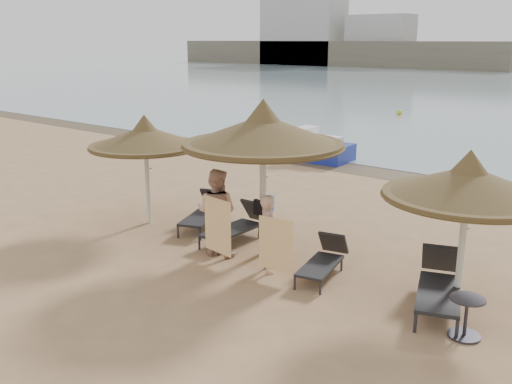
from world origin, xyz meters
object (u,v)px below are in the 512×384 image
Objects in this scene: palapa_right at (468,183)px; lounger_far_right at (440,283)px; lounger_near_right at (324,259)px; lounger_far_left at (205,212)px; palapa_left at (145,137)px; lounger_near_left at (239,224)px; pedal_boat at (315,148)px; person_right at (269,227)px; palapa_center at (263,132)px; side_table at (466,319)px; person_left at (216,205)px.

palapa_right is 1.28× the size of lounger_far_right.
lounger_far_left is at bearing 156.59° from lounger_near_right.
palapa_left is 3.06m from lounger_near_left.
palapa_left is 1.59× the size of lounger_near_right.
lounger_far_left is at bearing -79.14° from pedal_boat.
person_right is (2.82, -1.21, 0.52)m from lounger_far_left.
person_right is (-3.35, -0.76, -1.24)m from palapa_right.
palapa_center reaches higher than pedal_boat.
palapa_center reaches higher than person_right.
palapa_center reaches higher than lounger_near_right.
palapa_center is 1.83× the size of person_right.
lounger_far_left is 2.97× the size of side_table.
palapa_right is at bearing -2.99° from lounger_near_left.
palapa_right is (7.41, 0.21, 0.03)m from palapa_left.
pedal_boat is (-8.10, 8.72, 0.04)m from lounger_far_right.
lounger_near_right is 2.46m from person_left.
person_left reaches higher than lounger_far_left.
lounger_near_right is 1.19m from person_right.
person_left is (-5.19, 0.21, 0.75)m from side_table.
pedal_boat is at bearing 96.15° from palapa_left.
palapa_right is at bearing 1.84° from palapa_center.
palapa_center is at bearing 169.99° from side_table.
lounger_far_left is 3.82m from lounger_near_right.
palapa_left is at bearing 33.74° from person_right.
lounger_far_right is 11.90m from pedal_boat.
person_left is 9.98m from pedal_boat.
lounger_far_right reaches higher than lounger_near_right.
palapa_center is 1.77m from person_left.
side_table is (0.45, -0.91, -1.82)m from palapa_right.
pedal_boat is (-8.81, 9.49, 0.14)m from side_table.
palapa_right is at bearing -125.80° from person_right.
palapa_center is at bearing 162.69° from lounger_near_right.
palapa_left is 1.26× the size of person_left.
side_table is (6.63, -1.37, -0.06)m from lounger_far_left.
palapa_center is 2.40m from lounger_near_left.
person_right is at bearing 171.77° from lounger_far_right.
pedal_boat is at bearing 134.25° from palapa_right.
lounger_far_right is (4.66, -0.34, 0.04)m from lounger_near_left.
lounger_near_right is 0.79× the size of lounger_far_right.
pedal_boat reaches higher than lounger_near_right.
person_left reaches higher than lounger_near_right.
palapa_left is 0.82× the size of palapa_center.
lounger_near_left is (2.49, 0.42, -1.72)m from palapa_left.
palapa_left is 1.42× the size of lounger_far_left.
lounger_near_left is 2.54m from lounger_near_right.
lounger_near_left reaches higher than lounger_near_right.
lounger_near_right is (4.99, -0.05, -1.77)m from palapa_left.
lounger_far_left is 1.06× the size of person_right.
palapa_center is at bearing -3.36° from person_right.
side_table is at bearing -33.27° from lounger_far_left.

